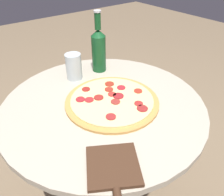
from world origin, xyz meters
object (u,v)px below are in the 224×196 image
Objects in this scene: beer_bottle at (99,49)px; pizza_paddle at (114,174)px; drinking_glass at (74,67)px; pizza at (112,100)px.

beer_bottle reaches higher than pizza_paddle.
drinking_glass is (-0.14, 0.00, -0.05)m from beer_bottle.
pizza is at bearing -85.77° from drinking_glass.
beer_bottle is at bearing -0.95° from drinking_glass.
pizza_paddle is at bearing -109.28° from drinking_glass.
pizza is 1.32× the size of pizza_paddle.
drinking_glass is at bearing 94.23° from pizza.
beer_bottle reaches higher than drinking_glass.
beer_bottle is at bearing 64.93° from pizza.
pizza is 3.10× the size of drinking_glass.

